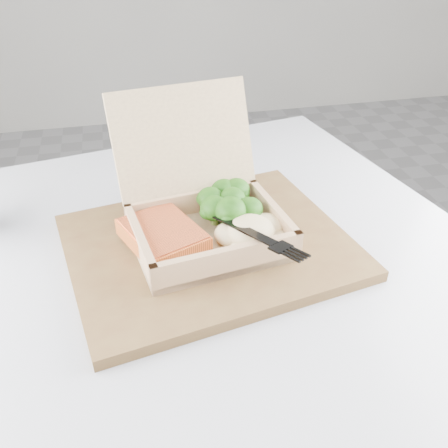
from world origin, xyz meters
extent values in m
plane|color=gray|center=(0.00, 0.00, 0.00)|extent=(4.00, 4.00, 0.00)
cylinder|color=black|center=(-0.71, -0.35, 0.35)|extent=(0.08, 0.08, 0.71)
cube|color=#A3A6AD|center=(-0.71, -0.35, 0.72)|extent=(0.97, 0.97, 0.03)
cube|color=brown|center=(-0.69, -0.31, 0.75)|extent=(0.42, 0.36, 0.02)
cube|color=tan|center=(-0.69, -0.32, 0.76)|extent=(0.22, 0.18, 0.01)
cube|color=#9F7B56|center=(-0.78, -0.33, 0.78)|extent=(0.03, 0.15, 0.04)
cube|color=#9F7B56|center=(-0.59, -0.31, 0.78)|extent=(0.03, 0.15, 0.04)
cube|color=#9F7B56|center=(-0.68, -0.39, 0.78)|extent=(0.20, 0.04, 0.04)
cube|color=#9F7B56|center=(-0.70, -0.25, 0.78)|extent=(0.20, 0.04, 0.04)
cube|color=tan|center=(-0.70, -0.21, 0.86)|extent=(0.21, 0.10, 0.15)
cube|color=orange|center=(-0.75, -0.32, 0.78)|extent=(0.12, 0.14, 0.02)
ellipsoid|color=beige|center=(-0.63, -0.34, 0.78)|extent=(0.11, 0.09, 0.04)
cube|color=black|center=(-0.68, -0.30, 0.80)|extent=(0.06, 0.11, 0.02)
cube|color=black|center=(-0.64, -0.38, 0.80)|extent=(0.04, 0.06, 0.01)
cube|color=white|center=(-0.72, -0.13, 0.74)|extent=(0.10, 0.15, 0.00)
camera|label=1|loc=(-0.79, -0.86, 1.16)|focal=40.00mm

